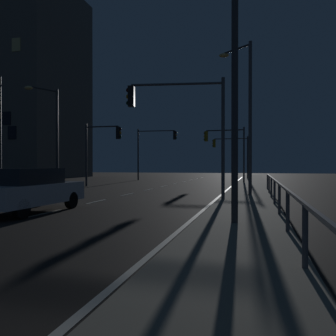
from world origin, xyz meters
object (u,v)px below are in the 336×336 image
object	(u,v)px
traffic_light_overhead_east	(102,143)
street_lamp_mid_block	(52,128)
traffic_light_far_center	(231,149)
street_lamp_corner	(247,70)
traffic_light_near_left	(154,144)
street_lamp_far_end	(245,104)
building_distant	(13,85)
traffic_light_mid_left	(226,144)
car	(28,189)
traffic_light_far_left	(180,113)

from	to	relation	value
traffic_light_overhead_east	street_lamp_mid_block	world-z (taller)	street_lamp_mid_block
traffic_light_far_center	street_lamp_corner	size ratio (longest dim) A/B	0.74
traffic_light_near_left	street_lamp_far_end	distance (m)	21.04
street_lamp_far_end	building_distant	world-z (taller)	building_distant
traffic_light_near_left	street_lamp_mid_block	world-z (taller)	street_lamp_mid_block
traffic_light_overhead_east	street_lamp_far_end	xyz separation A→B (m)	(11.26, -6.33, 1.46)
traffic_light_overhead_east	street_lamp_far_end	distance (m)	13.00
traffic_light_mid_left	street_lamp_far_end	distance (m)	13.82
traffic_light_near_left	building_distant	bearing A→B (deg)	171.00
street_lamp_mid_block	car	bearing A→B (deg)	-61.02
street_lamp_far_end	building_distant	distance (m)	38.91
traffic_light_far_left	street_lamp_far_end	world-z (taller)	street_lamp_far_end
car	street_lamp_far_end	distance (m)	11.66
car	street_lamp_far_end	bearing A→B (deg)	48.21
traffic_light_far_center	street_lamp_mid_block	distance (m)	23.52
traffic_light_overhead_east	building_distant	distance (m)	26.89
traffic_light_mid_left	traffic_light_overhead_east	size ratio (longest dim) A/B	1.01
traffic_light_far_left	street_lamp_corner	bearing A→B (deg)	-62.85
traffic_light_mid_left	building_distant	distance (m)	31.63
traffic_light_mid_left	street_lamp_far_end	world-z (taller)	street_lamp_far_end
traffic_light_overhead_east	building_distant	size ratio (longest dim) A/B	0.20
traffic_light_far_left	traffic_light_overhead_east	distance (m)	12.82
car	traffic_light_far_center	distance (m)	31.51
car	street_lamp_mid_block	size ratio (longest dim) A/B	0.65
traffic_light_far_center	street_lamp_corner	world-z (taller)	street_lamp_corner
street_lamp_mid_block	traffic_light_overhead_east	bearing A→B (deg)	71.41
street_lamp_far_end	street_lamp_mid_block	world-z (taller)	street_lamp_far_end
traffic_light_far_left	traffic_light_far_center	size ratio (longest dim) A/B	1.11
traffic_light_near_left	traffic_light_far_center	size ratio (longest dim) A/B	1.17
traffic_light_mid_left	street_lamp_corner	distance (m)	23.14
traffic_light_near_left	building_distant	world-z (taller)	building_distant
traffic_light_far_left	street_lamp_mid_block	world-z (taller)	street_lamp_mid_block
traffic_light_mid_left	building_distant	bearing A→B (deg)	164.78
traffic_light_near_left	street_lamp_mid_block	distance (m)	16.59
traffic_light_mid_left	street_lamp_corner	xyz separation A→B (m)	(2.50, -23.00, 0.51)
street_lamp_mid_block	building_distant	xyz separation A→B (m)	(-18.70, 19.76, 8.35)
traffic_light_mid_left	traffic_light_far_left	xyz separation A→B (m)	(-0.63, -16.88, 0.36)
traffic_light_mid_left	street_lamp_mid_block	world-z (taller)	street_lamp_mid_block
traffic_light_far_center	street_lamp_far_end	bearing A→B (deg)	-84.29
traffic_light_mid_left	building_distant	world-z (taller)	building_distant
traffic_light_far_left	building_distant	world-z (taller)	building_distant
traffic_light_far_center	traffic_light_overhead_east	bearing A→B (deg)	-118.52
traffic_light_mid_left	street_lamp_mid_block	bearing A→B (deg)	-131.98
building_distant	traffic_light_far_left	bearing A→B (deg)	-40.92
car	traffic_light_far_center	world-z (taller)	traffic_light_far_center
car	street_lamp_mid_block	bearing A→B (deg)	118.98
traffic_light_far_left	street_lamp_corner	xyz separation A→B (m)	(3.13, -6.11, 0.15)
traffic_light_near_left	street_lamp_far_end	bearing A→B (deg)	-60.17
building_distant	street_lamp_corner	bearing A→B (deg)	-44.24
traffic_light_far_center	traffic_light_near_left	bearing A→B (deg)	-150.57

